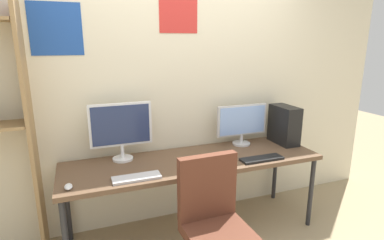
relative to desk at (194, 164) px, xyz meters
The scene contains 9 objects.
wall_back 0.74m from the desk, 90.16° to the left, with size 4.70×0.11×2.60m.
desk is the anchor object (origin of this frame).
office_chair 0.75m from the desk, 98.78° to the right, with size 0.52×0.52×0.99m.
monitor_left 0.72m from the desk, 160.51° to the left, with size 0.54×0.18×0.51m.
monitor_right 0.70m from the desk, 19.49° to the left, with size 0.54×0.18×0.41m.
pc_tower 1.06m from the desk, ahead, with size 0.17×0.34×0.39m, color black.
keyboard_left 0.61m from the desk, 157.67° to the right, with size 0.37×0.13×0.02m, color silver.
keyboard_right 0.61m from the desk, 22.33° to the right, with size 0.39×0.13×0.02m, color black.
computer_mouse 1.07m from the desk, 168.11° to the right, with size 0.06×0.10×0.03m, color silver.
Camera 1 is at (-0.93, -1.82, 1.76)m, focal length 28.78 mm.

